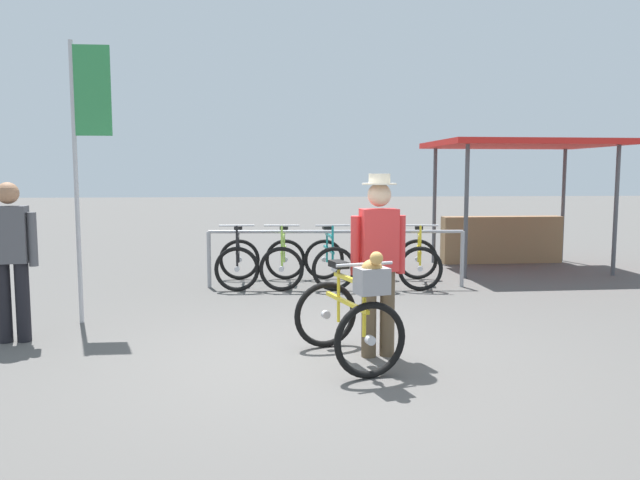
% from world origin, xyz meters
% --- Properties ---
extents(ground_plane, '(80.00, 80.00, 0.00)m').
position_xyz_m(ground_plane, '(0.00, 0.00, 0.00)').
color(ground_plane, '#514F4C').
extents(bike_rack_rail, '(3.90, 0.33, 0.88)m').
position_xyz_m(bike_rack_rail, '(0.60, 3.69, 0.68)').
color(bike_rack_rail, '#99999E').
rests_on(bike_rack_rail, ground).
extents(racked_bike_black, '(0.67, 1.11, 0.97)m').
position_xyz_m(racked_bike_black, '(-0.89, 3.98, 0.37)').
color(racked_bike_black, black).
rests_on(racked_bike_black, ground).
extents(racked_bike_lime, '(0.75, 1.14, 0.97)m').
position_xyz_m(racked_bike_lime, '(-0.19, 3.93, 0.37)').
color(racked_bike_lime, black).
rests_on(racked_bike_lime, ground).
extents(racked_bike_teal, '(0.72, 1.15, 0.98)m').
position_xyz_m(racked_bike_teal, '(0.51, 3.88, 0.37)').
color(racked_bike_teal, black).
rests_on(racked_bike_teal, ground).
extents(racked_bike_red, '(0.87, 1.21, 0.97)m').
position_xyz_m(racked_bike_red, '(1.21, 3.83, 0.37)').
color(racked_bike_red, black).
rests_on(racked_bike_red, ground).
extents(racked_bike_yellow, '(0.86, 1.20, 0.97)m').
position_xyz_m(racked_bike_yellow, '(1.90, 3.78, 0.37)').
color(racked_bike_yellow, black).
rests_on(racked_bike_yellow, ground).
extents(featured_bicycle, '(0.93, 1.25, 1.09)m').
position_xyz_m(featured_bicycle, '(0.31, -0.17, 0.49)').
color(featured_bicycle, black).
rests_on(featured_bicycle, ground).
extents(person_with_featured_bike, '(0.53, 0.32, 1.72)m').
position_xyz_m(person_with_featured_bike, '(0.60, 0.09, 0.95)').
color(person_with_featured_bike, brown).
rests_on(person_with_featured_bike, ground).
extents(pedestrian_with_backpack, '(0.53, 0.36, 1.64)m').
position_xyz_m(pedestrian_with_backpack, '(-3.04, 0.92, 0.94)').
color(pedestrian_with_backpack, black).
rests_on(pedestrian_with_backpack, ground).
extents(market_stall, '(3.15, 2.36, 2.30)m').
position_xyz_m(market_stall, '(4.09, 5.59, 1.39)').
color(market_stall, '#4C4C51').
rests_on(market_stall, ground).
extents(banner_flag, '(0.45, 0.05, 3.20)m').
position_xyz_m(banner_flag, '(-2.46, 1.69, 2.23)').
color(banner_flag, '#B2B2B7').
rests_on(banner_flag, ground).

